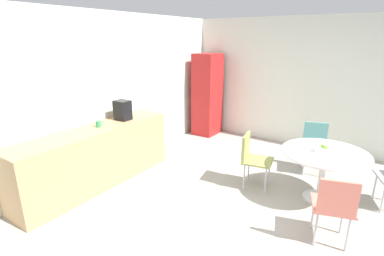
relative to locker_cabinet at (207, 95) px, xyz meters
name	(u,v)px	position (x,y,z in m)	size (l,w,h in m)	color
ground_plane	(276,224)	(-2.55, -2.55, -0.93)	(6.00, 6.00, 0.00)	#9E998E
wall_back	(104,94)	(-2.55, 0.45, 0.37)	(6.00, 0.10, 2.60)	silver
wall_side_right	(333,86)	(0.45, -2.55, 0.37)	(0.10, 6.00, 2.60)	silver
counter_block	(96,157)	(-3.09, 0.10, -0.48)	(2.55, 0.60, 0.90)	tan
locker_cabinet	(207,95)	(0.00, 0.00, 0.00)	(0.60, 0.50, 1.85)	#B21E1E
round_table	(324,161)	(-1.65, -2.86, -0.33)	(1.13, 1.13, 0.72)	silver
chair_teal	(315,142)	(-0.72, -2.56, -0.40)	(0.53, 0.53, 0.83)	silver
chair_olive	(252,154)	(-1.84, -1.90, -0.40)	(0.49, 0.49, 0.83)	silver
chair_coral	(335,203)	(-2.59, -3.16, -0.40)	(0.53, 0.53, 0.83)	silver
fruit_bowl	(323,149)	(-1.67, -2.84, -0.16)	(0.24, 0.24, 0.11)	silver
mug_white	(99,124)	(-2.98, 0.11, 0.02)	(0.13, 0.08, 0.09)	#338C59
coffee_maker	(123,110)	(-2.50, 0.10, 0.13)	(0.20, 0.24, 0.32)	black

